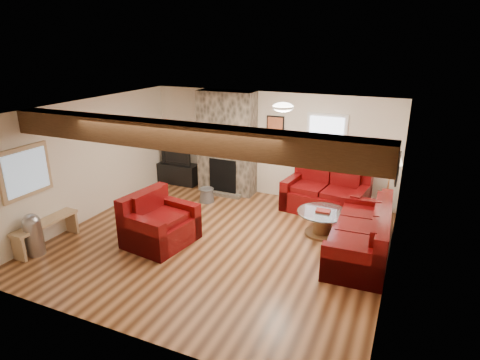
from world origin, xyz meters
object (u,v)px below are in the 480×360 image
(coffee_table, at_px, (322,223))
(sofa_three, at_px, (360,231))
(floor_lamp, at_px, (391,161))
(television, at_px, (178,155))
(armchair_red, at_px, (160,220))
(tv_cabinet, at_px, (179,173))
(loveseat, at_px, (325,192))

(coffee_table, bearing_deg, sofa_three, -32.38)
(sofa_three, distance_m, floor_lamp, 1.65)
(sofa_three, height_order, television, television)
(floor_lamp, bearing_deg, sofa_three, -103.86)
(armchair_red, relative_size, tv_cabinet, 1.10)
(armchair_red, bearing_deg, floor_lamp, -49.83)
(armchair_red, relative_size, coffee_table, 1.19)
(sofa_three, bearing_deg, loveseat, -151.55)
(coffee_table, bearing_deg, television, 161.05)
(tv_cabinet, distance_m, television, 0.51)
(floor_lamp, bearing_deg, television, 173.29)
(tv_cabinet, bearing_deg, loveseat, -4.33)
(loveseat, xyz_separation_m, coffee_table, (0.20, -1.13, -0.23))
(coffee_table, bearing_deg, floor_lamp, 36.95)
(coffee_table, xyz_separation_m, television, (-4.17, 1.43, 0.54))
(loveseat, distance_m, television, 3.99)
(loveseat, xyz_separation_m, armchair_red, (-2.48, -2.69, 0.01))
(television, xyz_separation_m, floor_lamp, (5.25, -0.62, 0.63))
(loveseat, xyz_separation_m, floor_lamp, (1.28, -0.32, 0.94))
(loveseat, distance_m, armchair_red, 3.66)
(loveseat, distance_m, tv_cabinet, 3.98)
(armchair_red, distance_m, floor_lamp, 4.55)
(armchair_red, xyz_separation_m, floor_lamp, (3.76, 2.38, 0.93))
(tv_cabinet, xyz_separation_m, television, (0.00, 0.00, 0.51))
(floor_lamp, bearing_deg, coffee_table, -143.05)
(loveseat, bearing_deg, television, -176.47)
(sofa_three, height_order, coffee_table, sofa_three)
(loveseat, distance_m, coffee_table, 1.17)
(tv_cabinet, bearing_deg, armchair_red, -63.59)
(coffee_table, relative_size, television, 1.16)
(coffee_table, bearing_deg, armchair_red, -149.75)
(coffee_table, relative_size, tv_cabinet, 0.92)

